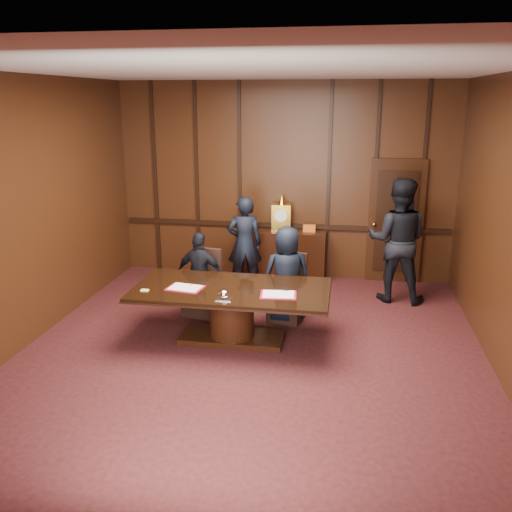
# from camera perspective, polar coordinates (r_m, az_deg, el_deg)

# --- Properties ---
(room) EXTENTS (7.00, 7.04, 3.50)m
(room) POSITION_cam_1_polar(r_m,az_deg,el_deg) (6.54, 0.01, 3.33)
(room) COLOR black
(room) RESTS_ON ground
(sideboard) EXTENTS (1.60, 0.45, 1.54)m
(sideboard) POSITION_cam_1_polar(r_m,az_deg,el_deg) (9.86, 2.66, 0.33)
(sideboard) COLOR black
(sideboard) RESTS_ON ground
(conference_table) EXTENTS (2.62, 1.32, 0.76)m
(conference_table) POSITION_cam_1_polar(r_m,az_deg,el_deg) (7.32, -2.57, -5.20)
(conference_table) COLOR black
(conference_table) RESTS_ON ground
(folder_left) EXTENTS (0.50, 0.40, 0.02)m
(folder_left) POSITION_cam_1_polar(r_m,az_deg,el_deg) (7.26, -7.45, -3.35)
(folder_left) COLOR #AD102B
(folder_left) RESTS_ON conference_table
(folder_right) EXTENTS (0.49, 0.37, 0.02)m
(folder_right) POSITION_cam_1_polar(r_m,az_deg,el_deg) (6.96, 2.37, -4.09)
(folder_right) COLOR #AD102B
(folder_right) RESTS_ON conference_table
(inkstand) EXTENTS (0.20, 0.14, 0.12)m
(inkstand) POSITION_cam_1_polar(r_m,az_deg,el_deg) (6.81, -3.40, -4.17)
(inkstand) COLOR white
(inkstand) RESTS_ON conference_table
(notepad) EXTENTS (0.10, 0.07, 0.01)m
(notepad) POSITION_cam_1_polar(r_m,az_deg,el_deg) (7.26, -11.64, -3.56)
(notepad) COLOR #FFE37C
(notepad) RESTS_ON conference_table
(chair_left) EXTENTS (0.56, 0.56, 0.99)m
(chair_left) POSITION_cam_1_polar(r_m,az_deg,el_deg) (8.34, -5.64, -4.12)
(chair_left) COLOR black
(chair_left) RESTS_ON ground
(chair_right) EXTENTS (0.57, 0.57, 0.99)m
(chair_right) POSITION_cam_1_polar(r_m,az_deg,el_deg) (8.11, 3.30, -4.67)
(chair_right) COLOR black
(chair_right) RESTS_ON ground
(signatory_left) EXTENTS (0.79, 0.41, 1.29)m
(signatory_left) POSITION_cam_1_polar(r_m,az_deg,el_deg) (8.16, -5.88, -1.98)
(signatory_left) COLOR black
(signatory_left) RESTS_ON ground
(signatory_right) EXTENTS (0.80, 0.64, 1.44)m
(signatory_right) POSITION_cam_1_polar(r_m,az_deg,el_deg) (7.90, 3.25, -1.99)
(signatory_right) COLOR black
(signatory_right) RESTS_ON ground
(witness_left) EXTENTS (0.67, 0.52, 1.63)m
(witness_left) POSITION_cam_1_polar(r_m,az_deg,el_deg) (9.21, -1.20, 1.31)
(witness_left) COLOR black
(witness_left) RESTS_ON ground
(witness_right) EXTENTS (1.07, 0.89, 2.01)m
(witness_right) POSITION_cam_1_polar(r_m,az_deg,el_deg) (8.95, 14.66, 1.61)
(witness_right) COLOR black
(witness_right) RESTS_ON ground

